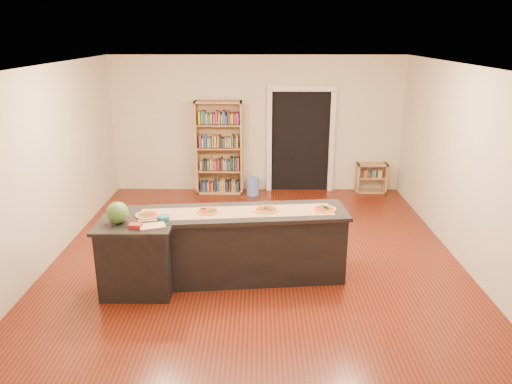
{
  "coord_description": "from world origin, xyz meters",
  "views": [
    {
      "loc": [
        0.05,
        -6.74,
        3.24
      ],
      "look_at": [
        0.0,
        0.2,
        1.0
      ],
      "focal_mm": 35.0,
      "sensor_mm": 36.0,
      "label": 1
    }
  ],
  "objects_px": {
    "side_counter": "(137,258)",
    "low_shelf": "(371,178)",
    "kitchen_island": "(238,245)",
    "bookshelf": "(219,148)",
    "waste_bin": "(253,186)",
    "watermelon": "(118,213)"
  },
  "relations": [
    {
      "from": "watermelon",
      "to": "waste_bin",
      "type": "bearing_deg",
      "value": 68.17
    },
    {
      "from": "side_counter",
      "to": "low_shelf",
      "type": "xyz_separation_m",
      "value": [
        3.91,
        4.26,
        -0.17
      ]
    },
    {
      "from": "watermelon",
      "to": "side_counter",
      "type": "bearing_deg",
      "value": -2.13
    },
    {
      "from": "kitchen_island",
      "to": "bookshelf",
      "type": "xyz_separation_m",
      "value": [
        -0.54,
        3.82,
        0.47
      ]
    },
    {
      "from": "kitchen_island",
      "to": "low_shelf",
      "type": "xyz_separation_m",
      "value": [
        2.64,
        3.86,
        -0.17
      ]
    },
    {
      "from": "kitchen_island",
      "to": "low_shelf",
      "type": "height_order",
      "value": "kitchen_island"
    },
    {
      "from": "kitchen_island",
      "to": "watermelon",
      "type": "xyz_separation_m",
      "value": [
        -1.47,
        -0.4,
        0.61
      ]
    },
    {
      "from": "side_counter",
      "to": "watermelon",
      "type": "xyz_separation_m",
      "value": [
        -0.2,
        0.01,
        0.61
      ]
    },
    {
      "from": "kitchen_island",
      "to": "side_counter",
      "type": "height_order",
      "value": "kitchen_island"
    },
    {
      "from": "waste_bin",
      "to": "watermelon",
      "type": "relative_size",
      "value": 1.37
    },
    {
      "from": "low_shelf",
      "to": "kitchen_island",
      "type": "bearing_deg",
      "value": -124.36
    },
    {
      "from": "kitchen_island",
      "to": "watermelon",
      "type": "relative_size",
      "value": 10.63
    },
    {
      "from": "bookshelf",
      "to": "waste_bin",
      "type": "xyz_separation_m",
      "value": [
        0.69,
        -0.16,
        -0.77
      ]
    },
    {
      "from": "side_counter",
      "to": "waste_bin",
      "type": "relative_size",
      "value": 2.58
    },
    {
      "from": "kitchen_island",
      "to": "bookshelf",
      "type": "height_order",
      "value": "bookshelf"
    },
    {
      "from": "side_counter",
      "to": "low_shelf",
      "type": "bearing_deg",
      "value": 47.17
    },
    {
      "from": "low_shelf",
      "to": "waste_bin",
      "type": "height_order",
      "value": "low_shelf"
    },
    {
      "from": "low_shelf",
      "to": "waste_bin",
      "type": "relative_size",
      "value": 1.67
    },
    {
      "from": "side_counter",
      "to": "bookshelf",
      "type": "distance_m",
      "value": 4.32
    },
    {
      "from": "kitchen_island",
      "to": "side_counter",
      "type": "relative_size",
      "value": 3.02
    },
    {
      "from": "kitchen_island",
      "to": "bookshelf",
      "type": "relative_size",
      "value": 1.52
    },
    {
      "from": "side_counter",
      "to": "low_shelf",
      "type": "distance_m",
      "value": 5.79
    }
  ]
}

